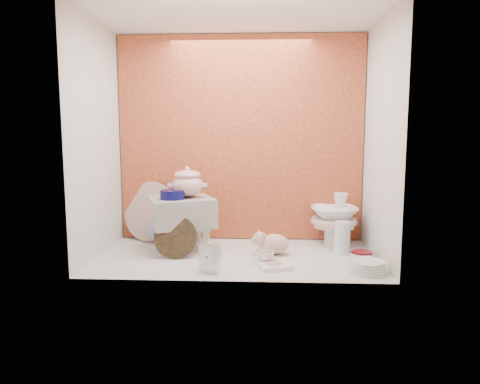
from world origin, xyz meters
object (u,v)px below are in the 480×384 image
Objects in this scene: blue_white_vase at (162,225)px; crystal_bowl at (362,256)px; soup_tureen at (188,182)px; dinner_plate_stack at (367,267)px; floral_platter at (150,211)px; step_stool at (182,224)px; mantel_clock at (210,257)px; porcelain_tower at (334,219)px; gold_rim_teacup at (265,255)px; plush_pig at (274,244)px.

blue_white_vase is 1.41× the size of crystal_bowl.
soup_tureen is 1.03× the size of blue_white_vase.
dinner_plate_stack is 0.26m from crystal_bowl.
soup_tureen is 1.21× the size of dinner_plate_stack.
floral_platter is 1.54m from crystal_bowl.
soup_tureen is 1.24m from crystal_bowl.
floral_platter reaches higher than blue_white_vase.
dinner_plate_stack is at bearing -27.09° from blue_white_vase.
mantel_clock is (0.25, -0.51, -0.09)m from step_stool.
soup_tureen is at bearing -171.89° from porcelain_tower.
gold_rim_teacup is at bearing -33.35° from floral_platter.
porcelain_tower is at bearing 49.56° from plush_pig.
mantel_clock is (0.53, -0.75, -0.13)m from floral_platter.
step_stool is 0.93× the size of floral_platter.
crystal_bowl is (0.93, 0.29, -0.06)m from mantel_clock.
plush_pig is (0.81, -0.32, -0.05)m from blue_white_vase.
blue_white_vase is 0.88m from plush_pig.
dinner_plate_stack is (1.44, -0.72, -0.18)m from floral_platter.
blue_white_vase is at bearing 152.91° from dinner_plate_stack.
blue_white_vase is at bearing 176.02° from plush_pig.
soup_tureen reaches higher than plush_pig.
floral_platter is at bearing 159.88° from blue_white_vase.
step_stool is at bearing 169.61° from crystal_bowl.
crystal_bowl is at bearing 5.68° from plush_pig.
plush_pig is at bearing 168.42° from crystal_bowl.
step_stool is at bearing -41.61° from floral_platter.
crystal_bowl is at bearing -72.50° from porcelain_tower.
step_stool is 1.69× the size of blue_white_vase.
gold_rim_teacup is 0.61m from dinner_plate_stack.
gold_rim_teacup is 0.52× the size of dinner_plate_stack.
dinner_plate_stack is (0.59, -0.16, -0.02)m from gold_rim_teacup.
porcelain_tower is at bearing -2.12° from blue_white_vase.
gold_rim_teacup is at bearing -32.26° from soup_tureen.
mantel_clock is at bearing -115.99° from plush_pig.
plush_pig is 0.52m from porcelain_tower.
step_stool is at bearing -49.29° from blue_white_vase.
mantel_clock reaches higher than dinner_plate_stack.
step_stool is at bearing -152.77° from soup_tureen.
gold_rim_teacup is at bearing -88.55° from plush_pig.
step_stool is 3.76× the size of gold_rim_teacup.
step_stool is 1.11× the size of porcelain_tower.
floral_platter is (-0.28, 0.25, 0.04)m from step_stool.
porcelain_tower reaches higher than plush_pig.
gold_rim_teacup is 0.62m from crystal_bowl.
blue_white_vase is at bearing 145.15° from mantel_clock.
soup_tureen is at bearing 135.62° from mantel_clock.
mantel_clock reaches higher than gold_rim_teacup.
porcelain_tower is at bearing 63.78° from mantel_clock.
step_stool is 1.21m from crystal_bowl.
blue_white_vase reaches higher than crystal_bowl.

